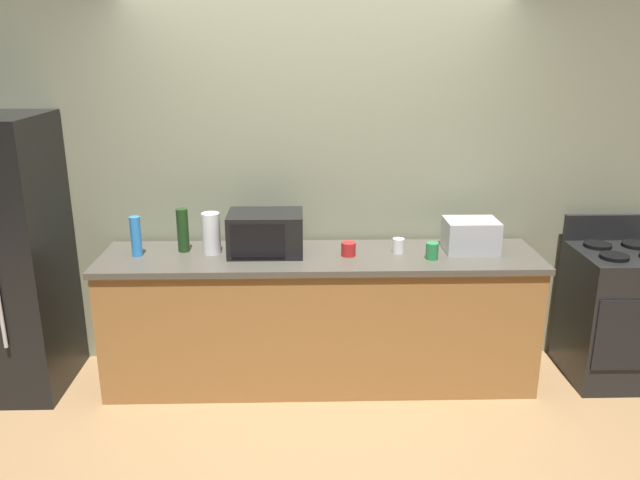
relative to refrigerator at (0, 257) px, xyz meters
The scene contains 13 objects.
ground_plane 2.27m from the refrigerator, 11.03° to the right, with size 8.00×8.00×0.00m, color #A87F51.
back_wall 2.14m from the refrigerator, 11.32° to the left, with size 6.40×0.10×2.70m, color gray.
counter_run 2.10m from the refrigerator, ahead, with size 2.84×0.64×0.90m.
refrigerator is the anchor object (origin of this frame).
stove_range 4.07m from the refrigerator, ahead, with size 0.60×0.61×1.08m.
microwave 1.71m from the refrigerator, ahead, with size 0.48×0.35×0.27m.
toaster_oven 3.04m from the refrigerator, ahead, with size 0.34×0.26×0.21m, color #B7BABF.
paper_towel_roll 1.36m from the refrigerator, ahead, with size 0.12×0.12×0.27m, color white.
bottle_spray_cleaner 0.88m from the refrigerator, ahead, with size 0.07×0.07×0.26m, color #338CE5.
bottle_wine 1.17m from the refrigerator, ahead, with size 0.08×0.08×0.29m, color #1E3F19.
mug_red 2.23m from the refrigerator, ahead, with size 0.09×0.09×0.09m, color red.
mug_white 2.56m from the refrigerator, ahead, with size 0.08×0.08×0.10m, color white.
mug_green 2.76m from the refrigerator, ahead, with size 0.08×0.08×0.11m, color #2D8C47.
Camera 1 is at (-0.10, -3.49, 2.21)m, focal length 35.65 mm.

